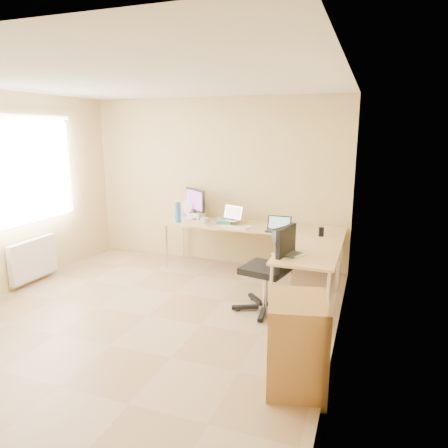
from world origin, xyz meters
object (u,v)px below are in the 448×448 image
(water_bottle, at_px, (178,213))
(monitor, at_px, (195,204))
(desk_fan, at_px, (189,209))
(office_chair, at_px, (265,270))
(laptop_return, at_px, (290,245))
(cabinet, at_px, (296,345))
(laptop_black, at_px, (278,224))
(desk_main, at_px, (252,249))
(laptop_center, at_px, (230,213))
(mug, at_px, (204,221))
(desk_return, at_px, (307,279))
(keyboard, at_px, (234,227))

(water_bottle, bearing_deg, monitor, 72.10)
(desk_fan, bearing_deg, office_chair, -23.33)
(laptop_return, relative_size, cabinet, 0.44)
(water_bottle, xyz_separation_m, cabinet, (2.25, -2.40, -0.52))
(laptop_black, relative_size, water_bottle, 1.10)
(cabinet, bearing_deg, desk_main, 100.64)
(water_bottle, height_order, office_chair, office_chair)
(laptop_center, xyz_separation_m, water_bottle, (-0.76, -0.22, 0.00))
(mug, bearing_deg, desk_return, -26.14)
(desk_main, height_order, monitor, monitor)
(laptop_black, xyz_separation_m, laptop_return, (0.36, -1.02, 0.01))
(monitor, height_order, office_chair, monitor)
(laptop_return, bearing_deg, monitor, 75.16)
(water_bottle, bearing_deg, laptop_center, 16.11)
(laptop_center, relative_size, water_bottle, 1.04)
(monitor, xyz_separation_m, keyboard, (0.80, -0.45, -0.23))
(desk_return, height_order, laptop_center, laptop_center)
(laptop_center, height_order, keyboard, laptop_center)
(desk_return, bearing_deg, laptop_black, 125.25)
(water_bottle, distance_m, laptop_return, 2.21)
(keyboard, bearing_deg, laptop_return, -36.77)
(monitor, height_order, laptop_return, monitor)
(laptop_black, height_order, keyboard, laptop_black)
(desk_fan, bearing_deg, monitor, 17.74)
(desk_main, relative_size, office_chair, 2.48)
(laptop_black, xyz_separation_m, desk_fan, (-1.56, 0.44, 0.03))
(monitor, distance_m, office_chair, 2.14)
(desk_main, xyz_separation_m, monitor, (-1.00, 0.20, 0.60))
(keyboard, distance_m, office_chair, 1.24)
(monitor, xyz_separation_m, laptop_return, (1.80, -1.46, -0.12))
(laptop_black, distance_m, keyboard, 0.65)
(desk_main, relative_size, laptop_center, 8.37)
(desk_return, distance_m, mug, 1.90)
(keyboard, xyz_separation_m, laptop_return, (1.01, -1.01, 0.11))
(keyboard, relative_size, mug, 3.68)
(laptop_black, relative_size, keyboard, 0.80)
(water_bottle, bearing_deg, laptop_return, -29.45)
(laptop_center, relative_size, office_chair, 0.30)
(laptop_center, height_order, cabinet, laptop_center)
(desk_return, height_order, desk_fan, desk_fan)
(laptop_center, bearing_deg, laptop_black, -1.39)
(monitor, height_order, mug, monitor)
(monitor, distance_m, desk_fan, 0.16)
(desk_main, relative_size, desk_return, 2.04)
(monitor, relative_size, laptop_center, 1.73)
(desk_main, xyz_separation_m, desk_fan, (-1.12, 0.20, 0.50))
(desk_return, distance_m, cabinet, 1.59)
(water_bottle, relative_size, cabinet, 0.37)
(desk_return, distance_m, office_chair, 0.53)
(desk_main, distance_m, office_chair, 1.34)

